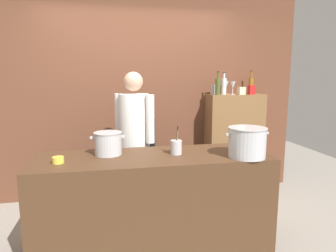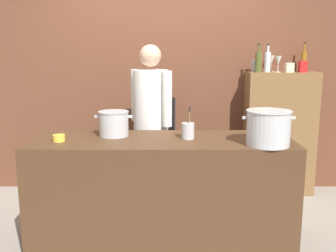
{
  "view_description": "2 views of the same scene",
  "coord_description": "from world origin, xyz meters",
  "px_view_note": "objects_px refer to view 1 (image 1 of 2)",
  "views": [
    {
      "loc": [
        -0.38,
        -2.6,
        1.61
      ],
      "look_at": [
        0.22,
        0.44,
        1.09
      ],
      "focal_mm": 31.87,
      "sensor_mm": 36.0,
      "label": 1
    },
    {
      "loc": [
        0.05,
        -3.08,
        1.62
      ],
      "look_at": [
        0.04,
        0.35,
        0.94
      ],
      "focal_mm": 41.71,
      "sensor_mm": 36.0,
      "label": 2
    }
  ],
  "objects_px": {
    "stockpot_large": "(247,142)",
    "wine_glass_short": "(233,85)",
    "utensil_crock": "(176,147)",
    "wine_bottle_amber": "(251,85)",
    "wine_bottle_clear": "(224,86)",
    "chef": "(135,135)",
    "wine_bottle_olive": "(218,86)",
    "spice_tin_cream": "(241,91)",
    "stockpot_small": "(108,143)",
    "spice_tin_silver": "(214,90)",
    "wine_glass_tall": "(226,85)",
    "butter_jar": "(58,160)",
    "spice_tin_red": "(251,90)"
  },
  "relations": [
    {
      "from": "stockpot_large",
      "to": "wine_glass_short",
      "type": "xyz_separation_m",
      "value": [
        0.42,
        1.34,
        0.46
      ]
    },
    {
      "from": "stockpot_large",
      "to": "utensil_crock",
      "type": "distance_m",
      "value": 0.64
    },
    {
      "from": "wine_bottle_amber",
      "to": "stockpot_large",
      "type": "bearing_deg",
      "value": -116.9
    },
    {
      "from": "wine_bottle_clear",
      "to": "chef",
      "type": "bearing_deg",
      "value": -157.69
    },
    {
      "from": "wine_bottle_olive",
      "to": "spice_tin_cream",
      "type": "bearing_deg",
      "value": 2.31
    },
    {
      "from": "stockpot_small",
      "to": "spice_tin_cream",
      "type": "relative_size",
      "value": 3.14
    },
    {
      "from": "wine_glass_short",
      "to": "spice_tin_silver",
      "type": "height_order",
      "value": "wine_glass_short"
    },
    {
      "from": "wine_bottle_amber",
      "to": "wine_bottle_olive",
      "type": "xyz_separation_m",
      "value": [
        -0.52,
        -0.12,
        -0.0
      ]
    },
    {
      "from": "wine_bottle_clear",
      "to": "wine_glass_tall",
      "type": "bearing_deg",
      "value": 50.32
    },
    {
      "from": "chef",
      "to": "spice_tin_silver",
      "type": "distance_m",
      "value": 1.33
    },
    {
      "from": "wine_bottle_clear",
      "to": "spice_tin_cream",
      "type": "relative_size",
      "value": 2.93
    },
    {
      "from": "butter_jar",
      "to": "wine_glass_tall",
      "type": "bearing_deg",
      "value": 34.01
    },
    {
      "from": "wine_bottle_amber",
      "to": "wine_glass_short",
      "type": "xyz_separation_m",
      "value": [
        -0.3,
        -0.08,
        0.0
      ]
    },
    {
      "from": "wine_glass_tall",
      "to": "wine_glass_short",
      "type": "xyz_separation_m",
      "value": [
        0.04,
        -0.14,
        -0.0
      ]
    },
    {
      "from": "spice_tin_red",
      "to": "spice_tin_cream",
      "type": "height_order",
      "value": "spice_tin_red"
    },
    {
      "from": "chef",
      "to": "wine_bottle_clear",
      "type": "height_order",
      "value": "wine_bottle_clear"
    },
    {
      "from": "wine_bottle_clear",
      "to": "spice_tin_cream",
      "type": "xyz_separation_m",
      "value": [
        0.21,
        -0.09,
        -0.06
      ]
    },
    {
      "from": "utensil_crock",
      "to": "wine_bottle_olive",
      "type": "bearing_deg",
      "value": 53.76
    },
    {
      "from": "spice_tin_red",
      "to": "stockpot_large",
      "type": "bearing_deg",
      "value": -117.29
    },
    {
      "from": "chef",
      "to": "wine_glass_tall",
      "type": "distance_m",
      "value": 1.52
    },
    {
      "from": "stockpot_large",
      "to": "wine_bottle_olive",
      "type": "bearing_deg",
      "value": 81.28
    },
    {
      "from": "wine_bottle_olive",
      "to": "wine_glass_tall",
      "type": "bearing_deg",
      "value": 43.44
    },
    {
      "from": "chef",
      "to": "wine_glass_tall",
      "type": "xyz_separation_m",
      "value": [
        1.3,
        0.58,
        0.53
      ]
    },
    {
      "from": "wine_glass_short",
      "to": "spice_tin_cream",
      "type": "height_order",
      "value": "wine_glass_short"
    },
    {
      "from": "stockpot_small",
      "to": "wine_bottle_amber",
      "type": "distance_m",
      "value": 2.28
    },
    {
      "from": "wine_glass_short",
      "to": "spice_tin_cream",
      "type": "distance_m",
      "value": 0.14
    },
    {
      "from": "wine_bottle_amber",
      "to": "spice_tin_red",
      "type": "height_order",
      "value": "wine_bottle_amber"
    },
    {
      "from": "utensil_crock",
      "to": "wine_bottle_olive",
      "type": "distance_m",
      "value": 1.44
    },
    {
      "from": "wine_glass_tall",
      "to": "spice_tin_red",
      "type": "xyz_separation_m",
      "value": [
        0.3,
        -0.16,
        -0.06
      ]
    },
    {
      "from": "wine_bottle_clear",
      "to": "stockpot_large",
      "type": "bearing_deg",
      "value": -102.95
    },
    {
      "from": "chef",
      "to": "wine_glass_tall",
      "type": "bearing_deg",
      "value": -112.5
    },
    {
      "from": "stockpot_small",
      "to": "wine_glass_short",
      "type": "relative_size",
      "value": 1.82
    },
    {
      "from": "wine_bottle_clear",
      "to": "spice_tin_red",
      "type": "relative_size",
      "value": 2.41
    },
    {
      "from": "stockpot_large",
      "to": "spice_tin_silver",
      "type": "relative_size",
      "value": 3.19
    },
    {
      "from": "wine_glass_short",
      "to": "spice_tin_red",
      "type": "height_order",
      "value": "wine_glass_short"
    },
    {
      "from": "stockpot_large",
      "to": "wine_glass_tall",
      "type": "xyz_separation_m",
      "value": [
        0.38,
        1.47,
        0.46
      ]
    },
    {
      "from": "wine_bottle_olive",
      "to": "spice_tin_cream",
      "type": "height_order",
      "value": "wine_bottle_olive"
    },
    {
      "from": "stockpot_large",
      "to": "wine_glass_tall",
      "type": "relative_size",
      "value": 2.25
    },
    {
      "from": "stockpot_small",
      "to": "wine_glass_short",
      "type": "distance_m",
      "value": 1.98
    },
    {
      "from": "wine_bottle_amber",
      "to": "spice_tin_red",
      "type": "distance_m",
      "value": 0.13
    },
    {
      "from": "stockpot_large",
      "to": "spice_tin_cream",
      "type": "bearing_deg",
      "value": 67.78
    },
    {
      "from": "wine_bottle_clear",
      "to": "spice_tin_red",
      "type": "distance_m",
      "value": 0.37
    },
    {
      "from": "wine_bottle_clear",
      "to": "wine_bottle_olive",
      "type": "relative_size",
      "value": 0.98
    },
    {
      "from": "wine_bottle_olive",
      "to": "spice_tin_silver",
      "type": "height_order",
      "value": "wine_bottle_olive"
    },
    {
      "from": "stockpot_small",
      "to": "butter_jar",
      "type": "xyz_separation_m",
      "value": [
        -0.41,
        -0.2,
        -0.08
      ]
    },
    {
      "from": "butter_jar",
      "to": "spice_tin_red",
      "type": "xyz_separation_m",
      "value": [
        2.3,
        1.19,
        0.51
      ]
    },
    {
      "from": "wine_glass_tall",
      "to": "wine_glass_short",
      "type": "relative_size",
      "value": 1.02
    },
    {
      "from": "wine_bottle_amber",
      "to": "spice_tin_silver",
      "type": "xyz_separation_m",
      "value": [
        -0.53,
        0.01,
        -0.05
      ]
    },
    {
      "from": "spice_tin_red",
      "to": "wine_bottle_olive",
      "type": "bearing_deg",
      "value": -177.93
    },
    {
      "from": "butter_jar",
      "to": "spice_tin_silver",
      "type": "bearing_deg",
      "value": 35.79
    }
  ]
}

